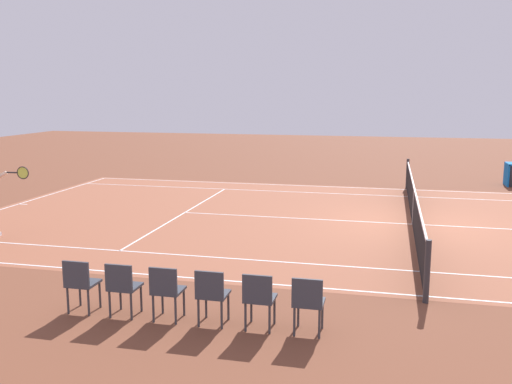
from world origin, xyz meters
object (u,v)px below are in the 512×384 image
Objects in this scene: tennis_net at (414,206)px; spectator_chair_1 at (259,296)px; spectator_chair_2 at (212,292)px; spectator_chair_0 at (308,300)px; spectator_chair_3 at (166,289)px; spectator_chair_5 at (80,281)px; spectator_chair_4 at (123,285)px.

tennis_net reaches higher than spectator_chair_1.
spectator_chair_2 is (0.72, 0.00, 0.00)m from spectator_chair_1.
spectator_chair_3 is (2.17, 0.00, 0.00)m from spectator_chair_0.
spectator_chair_2 is (1.45, 0.00, 0.00)m from spectator_chair_0.
tennis_net is 13.30× the size of spectator_chair_5.
spectator_chair_1 is 1.45m from spectator_chair_3.
spectator_chair_1 is (0.72, 0.00, 0.00)m from spectator_chair_0.
spectator_chair_0 is 0.72m from spectator_chair_1.
tennis_net is 7.90m from spectator_chair_1.
spectator_chair_1 is 1.00× the size of spectator_chair_5.
spectator_chair_3 is 1.00× the size of spectator_chair_4.
tennis_net is 8.46m from spectator_chair_3.
spectator_chair_0 is at bearing 76.94° from tennis_net.
spectator_chair_2 is 0.72m from spectator_chair_3.
spectator_chair_2 and spectator_chair_3 have the same top height.
spectator_chair_2 is (3.19, 7.50, 0.03)m from tennis_net.
spectator_chair_0 is 1.00× the size of spectator_chair_4.
spectator_chair_0 and spectator_chair_5 have the same top height.
spectator_chair_1 is at bearing 180.00° from spectator_chair_2.
tennis_net is at bearing -125.55° from spectator_chair_5.
tennis_net is at bearing -103.06° from spectator_chair_0.
tennis_net is 13.30× the size of spectator_chair_0.
spectator_chair_3 is at bearing 62.46° from tennis_net.
spectator_chair_1 is at bearing 180.00° from spectator_chair_5.
spectator_chair_5 is at bearing 0.00° from spectator_chair_3.
spectator_chair_0 and spectator_chair_3 have the same top height.
spectator_chair_5 is (5.36, 7.50, 0.03)m from tennis_net.
spectator_chair_5 is (3.62, 0.00, 0.00)m from spectator_chair_0.
spectator_chair_1 is 2.90m from spectator_chair_5.
spectator_chair_2 is at bearing 180.00° from spectator_chair_4.
spectator_chair_3 is at bearing 180.00° from spectator_chair_4.
tennis_net is 13.30× the size of spectator_chair_4.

